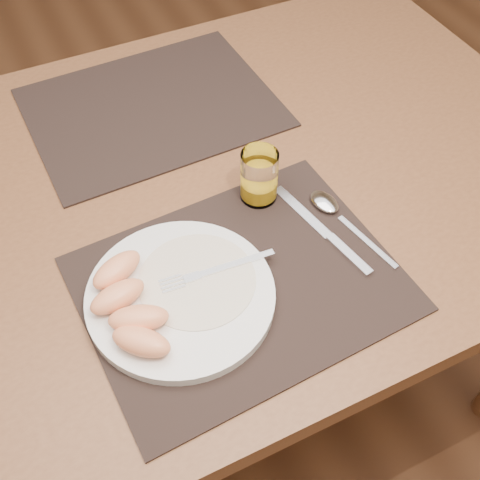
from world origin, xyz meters
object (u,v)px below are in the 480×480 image
object	(u,v)px
placemat_far	(152,107)
plate	(181,296)
fork	(208,273)
juice_glass	(259,178)
spoon	(331,207)
table	(189,219)
placemat_near	(240,284)
knife	(329,236)

from	to	relation	value
placemat_far	plate	size ratio (longest dim) A/B	1.67
fork	juice_glass	world-z (taller)	juice_glass
placemat_far	spoon	distance (m)	0.41
table	juice_glass	size ratio (longest dim) A/B	15.36
table	placemat_far	distance (m)	0.24
fork	placemat_near	bearing A→B (deg)	-32.24
placemat_near	juice_glass	size ratio (longest dim) A/B	4.94
placemat_near	spoon	size ratio (longest dim) A/B	2.35
placemat_far	placemat_near	bearing A→B (deg)	-93.41
spoon	juice_glass	bearing A→B (deg)	139.06
spoon	plate	bearing A→B (deg)	-168.90
spoon	placemat_far	bearing A→B (deg)	114.08
table	placemat_near	size ratio (longest dim) A/B	3.11
placemat_near	placemat_far	world-z (taller)	same
juice_glass	knife	bearing A→B (deg)	-65.31
fork	juice_glass	bearing A→B (deg)	39.86
table	juice_glass	bearing A→B (deg)	-37.42
placemat_far	table	bearing A→B (deg)	-95.63
fork	placemat_far	bearing A→B (deg)	80.93
placemat_near	plate	world-z (taller)	plate
plate	fork	world-z (taller)	fork
placemat_near	placemat_far	size ratio (longest dim) A/B	1.00
plate	spoon	size ratio (longest dim) A/B	1.41
placemat_far	spoon	size ratio (longest dim) A/B	2.35
table	fork	distance (m)	0.23
fork	knife	size ratio (longest dim) A/B	0.80
fork	spoon	size ratio (longest dim) A/B	0.91
table	knife	xyz separation A→B (m)	(0.16, -0.20, 0.09)
knife	juice_glass	size ratio (longest dim) A/B	2.40
plate	juice_glass	size ratio (longest dim) A/B	2.96
juice_glass	plate	bearing A→B (deg)	-145.19
placemat_far	spoon	bearing A→B (deg)	-65.92
plate	placemat_near	bearing A→B (deg)	-7.06
placemat_far	juice_glass	size ratio (longest dim) A/B	4.94
table	plate	bearing A→B (deg)	-114.15
table	knife	world-z (taller)	knife
fork	knife	world-z (taller)	fork
table	fork	size ratio (longest dim) A/B	7.99
table	placemat_near	world-z (taller)	placemat_near
spoon	fork	bearing A→B (deg)	-169.99
plate	placemat_far	bearing A→B (deg)	74.95
plate	spoon	xyz separation A→B (m)	(0.28, 0.06, -0.00)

